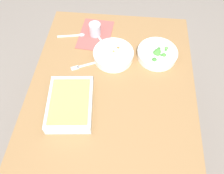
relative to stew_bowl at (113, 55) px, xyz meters
name	(u,v)px	position (x,y,z in m)	size (l,w,h in m)	color
ground_plane	(112,137)	(0.21, 0.01, -0.77)	(6.00, 6.00, 0.00)	slate
dining_table	(112,96)	(0.21, 0.01, -0.12)	(1.20, 0.90, 0.74)	olive
placemat	(95,34)	(-0.19, -0.13, -0.03)	(0.28, 0.20, 0.00)	#B24C47
stew_bowl	(113,55)	(0.00, 0.00, 0.00)	(0.24, 0.24, 0.06)	white
broccoli_bowl	(157,54)	(-0.03, 0.26, 0.00)	(0.24, 0.24, 0.07)	white
baking_dish	(70,103)	(0.35, -0.19, 0.00)	(0.32, 0.25, 0.06)	silver
drink_cup	(95,30)	(-0.19, -0.13, 0.01)	(0.07, 0.07, 0.08)	#B2BCC6
spoon_by_stew	(104,44)	(-0.10, -0.07, -0.03)	(0.16, 0.11, 0.01)	silver
spoon_by_broccoli	(149,56)	(-0.03, 0.21, -0.03)	(0.04, 0.18, 0.01)	silver
spoon_spare	(75,35)	(-0.16, -0.26, -0.03)	(0.05, 0.18, 0.01)	silver
fork_on_table	(84,66)	(0.08, -0.17, -0.03)	(0.09, 0.17, 0.01)	silver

